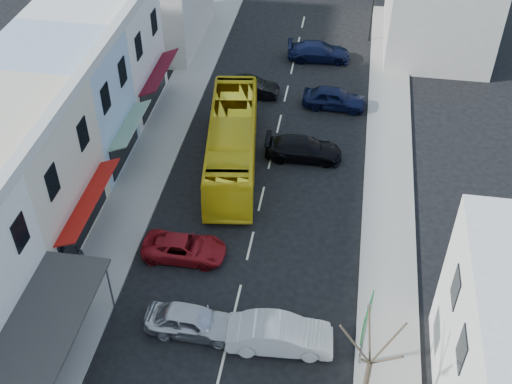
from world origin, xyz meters
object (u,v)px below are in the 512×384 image
car_white (280,336)px  street_tree (370,363)px  pedestrian_left (80,255)px  direction_sign (364,336)px  car_silver (192,322)px  traffic_signal (372,13)px  car_red (184,247)px  bus (232,144)px

car_white → street_tree: (3.93, -2.61, 2.51)m
pedestrian_left → direction_sign: bearing=-114.1°
car_silver → street_tree: 8.97m
car_silver → street_tree: bearing=-107.6°
direction_sign → traffic_signal: 32.23m
street_tree → traffic_signal: street_tree is taller
direction_sign → pedestrian_left: bearing=177.2°
car_silver → direction_sign: 8.11m
car_white → car_red: 7.66m
direction_sign → traffic_signal: size_ratio=0.87×
street_tree → direction_sign: bearing=95.0°
bus → street_tree: bearing=-69.3°
car_white → bus: bearing=15.4°
direction_sign → bus: bearing=132.9°
car_red → street_tree: 12.60m
street_tree → car_red: bearing=142.1°
car_white → pedestrian_left: 11.39m
pedestrian_left → direction_sign: direction_sign is taller
car_white → street_tree: 5.34m
direction_sign → traffic_signal: bearing=102.0°
pedestrian_left → direction_sign: 15.15m
car_silver → pedestrian_left: pedestrian_left is taller
car_silver → street_tree: (8.15, -2.78, 2.51)m
car_silver → car_red: 5.06m
car_red → street_tree: (9.75, -7.58, 2.51)m
direction_sign → street_tree: 2.41m
car_red → traffic_signal: size_ratio=0.94×
traffic_signal → car_white: bearing=108.0°
car_silver → traffic_signal: size_ratio=0.90×
car_white → traffic_signal: 31.99m
car_silver → car_white: same height
car_silver → car_red: size_ratio=0.96×
car_red → pedestrian_left: pedestrian_left is taller
car_red → car_silver: bearing=-162.4°
pedestrian_left → traffic_signal: traffic_signal is taller
car_white → pedestrian_left: pedestrian_left is taller
pedestrian_left → car_white: bearing=-116.4°
car_white → direction_sign: size_ratio=1.04×
bus → direction_sign: direction_sign is taller
bus → pedestrian_left: 11.87m
pedestrian_left → bus: bearing=-41.1°
bus → car_white: (4.79, -13.37, -0.85)m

